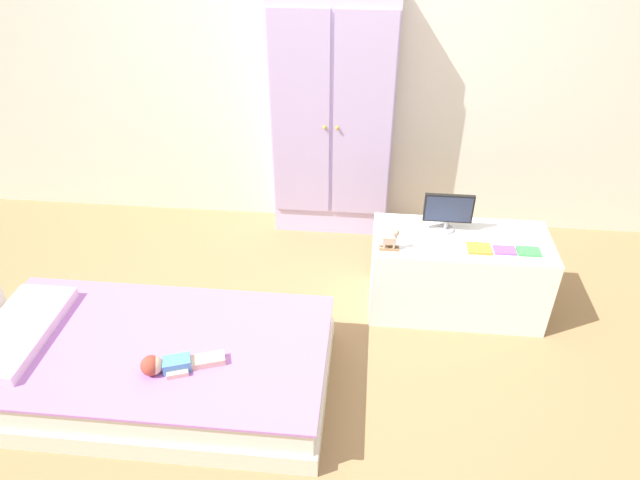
% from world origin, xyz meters
% --- Properties ---
extents(ground_plane, '(10.00, 10.00, 0.02)m').
position_xyz_m(ground_plane, '(0.00, 0.00, -0.01)').
color(ground_plane, '#99754C').
extents(back_wall, '(6.40, 0.05, 2.70)m').
position_xyz_m(back_wall, '(0.00, 1.57, 1.35)').
color(back_wall, silver).
rests_on(back_wall, ground_plane).
extents(bed, '(1.77, 0.92, 0.28)m').
position_xyz_m(bed, '(-0.74, -0.21, 0.14)').
color(bed, silver).
rests_on(bed, ground_plane).
extents(pillow, '(0.32, 0.66, 0.05)m').
position_xyz_m(pillow, '(-1.42, -0.21, 0.31)').
color(pillow, silver).
rests_on(pillow, bed).
extents(doll, '(0.38, 0.19, 0.10)m').
position_xyz_m(doll, '(-0.59, -0.37, 0.32)').
color(doll, '#4C84C6').
rests_on(doll, bed).
extents(wardrobe, '(0.81, 0.25, 1.68)m').
position_xyz_m(wardrobe, '(0.04, 1.42, 0.84)').
color(wardrobe, silver).
rests_on(wardrobe, ground_plane).
extents(tv_stand, '(1.01, 0.47, 0.50)m').
position_xyz_m(tv_stand, '(0.86, 0.57, 0.25)').
color(tv_stand, white).
rests_on(tv_stand, ground_plane).
extents(tv_monitor, '(0.28, 0.10, 0.23)m').
position_xyz_m(tv_monitor, '(0.77, 0.65, 0.64)').
color(tv_monitor, '#99999E').
rests_on(tv_monitor, tv_stand).
extents(rocking_horse_toy, '(0.11, 0.04, 0.13)m').
position_xyz_m(rocking_horse_toy, '(0.45, 0.43, 0.57)').
color(rocking_horse_toy, '#8E6642').
rests_on(rocking_horse_toy, tv_stand).
extents(book_orange, '(0.13, 0.11, 0.02)m').
position_xyz_m(book_orange, '(0.93, 0.47, 0.51)').
color(book_orange, orange).
rests_on(book_orange, tv_stand).
extents(book_purple, '(0.12, 0.08, 0.01)m').
position_xyz_m(book_purple, '(1.07, 0.47, 0.51)').
color(book_purple, '#8E51B2').
rests_on(book_purple, tv_stand).
extents(book_green, '(0.12, 0.09, 0.01)m').
position_xyz_m(book_green, '(1.20, 0.47, 0.51)').
color(book_green, '#429E51').
rests_on(book_green, tv_stand).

